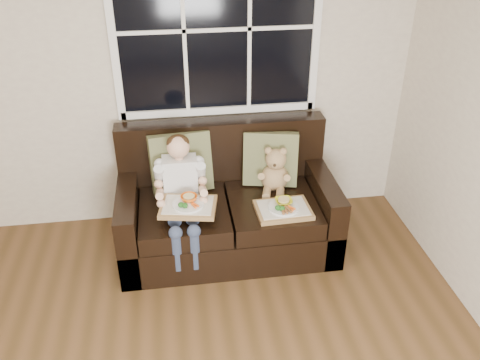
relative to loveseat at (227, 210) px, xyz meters
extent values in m
cube|color=beige|center=(-0.66, 0.48, 1.04)|extent=(4.50, 0.02, 2.70)
cube|color=black|center=(0.00, 0.47, 1.34)|extent=(1.50, 0.02, 1.25)
cube|color=white|center=(0.00, 0.45, 0.69)|extent=(1.58, 0.04, 0.06)
cube|color=white|center=(-0.78, 0.45, 1.34)|extent=(0.06, 0.04, 1.37)
cube|color=white|center=(0.78, 0.45, 1.34)|extent=(0.06, 0.04, 1.37)
cube|color=white|center=(0.00, 0.45, 1.34)|extent=(1.50, 0.03, 0.03)
cube|color=black|center=(0.00, -0.07, -0.16)|extent=(1.70, 0.90, 0.30)
cube|color=black|center=(-0.78, -0.07, -0.01)|extent=(0.15, 0.90, 0.60)
cube|color=black|center=(0.77, -0.07, -0.01)|extent=(0.15, 0.90, 0.60)
cube|color=black|center=(0.00, 0.31, 0.32)|extent=(1.70, 0.18, 0.66)
cube|color=black|center=(-0.35, -0.15, 0.07)|extent=(0.68, 0.72, 0.15)
cube|color=black|center=(0.35, -0.15, 0.07)|extent=(0.68, 0.72, 0.15)
cube|color=olive|center=(-0.34, 0.15, 0.38)|extent=(0.51, 0.29, 0.50)
cube|color=olive|center=(0.38, 0.15, 0.36)|extent=(0.47, 0.29, 0.45)
cube|color=silver|center=(-0.36, -0.02, 0.33)|extent=(0.26, 0.16, 0.36)
sphere|color=#E4AD8C|center=(-0.36, -0.03, 0.61)|extent=(0.17, 0.17, 0.17)
ellipsoid|color=#332010|center=(-0.36, -0.01, 0.64)|extent=(0.17, 0.17, 0.12)
cylinder|color=#2E3850|center=(-0.42, -0.22, 0.19)|extent=(0.10, 0.32, 0.10)
cylinder|color=#2E3850|center=(-0.29, -0.22, 0.19)|extent=(0.10, 0.32, 0.10)
cylinder|color=#2E3850|center=(-0.42, -0.48, -0.01)|extent=(0.09, 0.09, 0.30)
cylinder|color=#2E3850|center=(-0.29, -0.48, -0.01)|extent=(0.09, 0.09, 0.30)
cylinder|color=#E4AD8C|center=(-0.51, -0.14, 0.37)|extent=(0.07, 0.32, 0.25)
cylinder|color=#E4AD8C|center=(-0.20, -0.14, 0.37)|extent=(0.07, 0.32, 0.25)
ellipsoid|color=tan|center=(0.40, 0.05, 0.24)|extent=(0.27, 0.24, 0.23)
sphere|color=tan|center=(0.40, 0.03, 0.42)|extent=(0.20, 0.20, 0.17)
sphere|color=tan|center=(0.34, 0.04, 0.49)|extent=(0.06, 0.06, 0.06)
sphere|color=tan|center=(0.46, 0.04, 0.49)|extent=(0.06, 0.06, 0.06)
sphere|color=tan|center=(0.40, -0.03, 0.40)|extent=(0.06, 0.06, 0.06)
sphere|color=black|center=(0.40, -0.06, 0.41)|extent=(0.03, 0.03, 0.03)
cylinder|color=tan|center=(0.35, -0.08, 0.17)|extent=(0.10, 0.14, 0.06)
cylinder|color=tan|center=(0.46, -0.08, 0.17)|extent=(0.10, 0.14, 0.06)
cube|color=#966D44|center=(-0.32, -0.30, 0.25)|extent=(0.45, 0.38, 0.03)
cube|color=beige|center=(-0.32, -0.30, 0.27)|extent=(0.40, 0.32, 0.01)
cylinder|color=silver|center=(-0.32, -0.31, 0.28)|extent=(0.23, 0.23, 0.01)
imported|color=orange|center=(-0.31, -0.26, 0.31)|extent=(0.15, 0.15, 0.04)
cylinder|color=#F7CC87|center=(-0.31, -0.26, 0.31)|extent=(0.09, 0.09, 0.02)
ellipsoid|color=#23641F|center=(-0.37, -0.35, 0.31)|extent=(0.04, 0.04, 0.04)
ellipsoid|color=#23641F|center=(-0.34, -0.36, 0.31)|extent=(0.04, 0.04, 0.04)
cylinder|color=orange|center=(-0.27, -0.35, 0.30)|extent=(0.04, 0.06, 0.02)
cube|color=#966D44|center=(0.40, -0.30, 0.16)|extent=(0.42, 0.33, 0.03)
cube|color=beige|center=(0.40, -0.30, 0.18)|extent=(0.37, 0.28, 0.01)
cylinder|color=silver|center=(0.40, -0.31, 0.19)|extent=(0.24, 0.24, 0.01)
imported|color=yellow|center=(0.41, -0.26, 0.21)|extent=(0.14, 0.14, 0.03)
cylinder|color=#F7CC87|center=(0.41, -0.26, 0.22)|extent=(0.09, 0.09, 0.02)
ellipsoid|color=#23641F|center=(0.34, -0.35, 0.22)|extent=(0.04, 0.04, 0.04)
ellipsoid|color=#23641F|center=(0.37, -0.36, 0.22)|extent=(0.04, 0.04, 0.04)
cylinder|color=orange|center=(0.44, -0.35, 0.20)|extent=(0.05, 0.06, 0.02)
cylinder|color=#945730|center=(0.40, -0.37, 0.21)|extent=(0.03, 0.08, 0.02)
camera|label=1|loc=(-0.39, -3.42, 2.31)|focal=38.00mm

